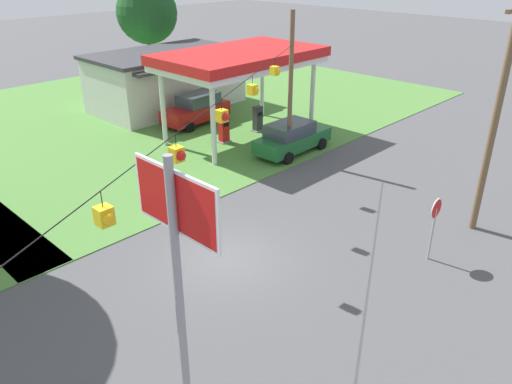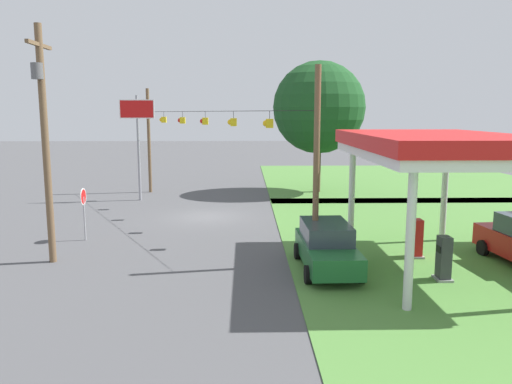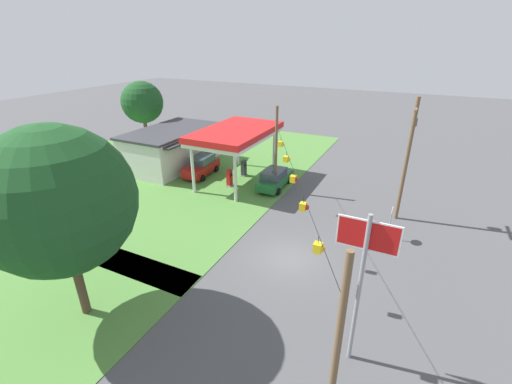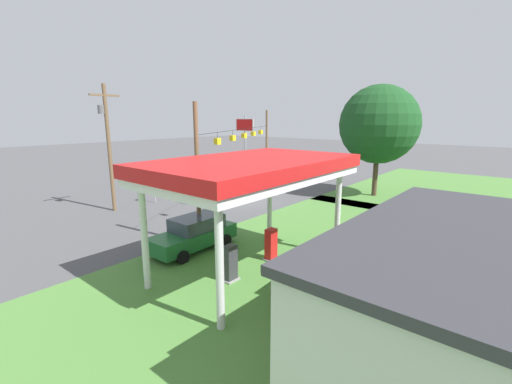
{
  "view_description": "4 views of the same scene",
  "coord_description": "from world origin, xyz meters",
  "views": [
    {
      "loc": [
        -10.45,
        -11.67,
        10.31
      ],
      "look_at": [
        2.33,
        0.71,
        1.74
      ],
      "focal_mm": 35.0,
      "sensor_mm": 36.0,
      "label": 1
    },
    {
      "loc": [
        28.52,
        2.23,
        5.99
      ],
      "look_at": [
        2.26,
        2.82,
        1.82
      ],
      "focal_mm": 35.0,
      "sensor_mm": 36.0,
      "label": 2
    },
    {
      "loc": [
        -17.36,
        -6.1,
        13.01
      ],
      "look_at": [
        2.69,
        3.7,
        2.86
      ],
      "focal_mm": 24.0,
      "sensor_mm": 36.0,
      "label": 3
    },
    {
      "loc": [
        21.24,
        19.03,
        6.97
      ],
      "look_at": [
        2.69,
        3.51,
        1.71
      ],
      "focal_mm": 24.0,
      "sensor_mm": 36.0,
      "label": 4
    }
  ],
  "objects": [
    {
      "name": "tree_west_verge",
      "position": [
        -9.0,
        7.76,
        6.39
      ],
      "size": [
        6.84,
        6.84,
        9.82
      ],
      "color": "#4C3828",
      "rests_on": "ground"
    },
    {
      "name": "fuel_pump_far",
      "position": [
        11.41,
        9.35,
        0.78
      ],
      "size": [
        0.71,
        0.56,
        1.64
      ],
      "color": "gray",
      "rests_on": "ground"
    },
    {
      "name": "ground_plane",
      "position": [
        0.0,
        0.0,
        0.0
      ],
      "size": [
        160.0,
        160.0,
        0.0
      ],
      "primitive_type": "plane",
      "color": "#4C4C4F"
    },
    {
      "name": "car_at_pumps_rear",
      "position": [
        9.75,
        13.35,
        1.02
      ],
      "size": [
        4.86,
        2.38,
        2.01
      ],
      "rotation": [
        0.0,
        0.0,
        3.22
      ],
      "color": "#AD1414",
      "rests_on": "ground"
    },
    {
      "name": "car_at_pumps_front",
      "position": [
        10.03,
        5.36,
        0.94
      ],
      "size": [
        4.92,
        2.18,
        1.82
      ],
      "rotation": [
        0.0,
        0.0,
        0.02
      ],
      "color": "#1E602D",
      "rests_on": "ground"
    },
    {
      "name": "fuel_pump_near",
      "position": [
        8.51,
        9.35,
        0.78
      ],
      "size": [
        0.71,
        0.56,
        1.64
      ],
      "color": "gray",
      "rests_on": "ground"
    },
    {
      "name": "tree_behind_station",
      "position": [
        14.12,
        24.47,
        5.85
      ],
      "size": [
        4.93,
        4.93,
        8.34
      ],
      "color": "#4C3828",
      "rests_on": "ground"
    },
    {
      "name": "stop_sign_overhead",
      "position": [
        -5.73,
        -5.05,
        5.2
      ],
      "size": [
        0.22,
        2.34,
        7.18
      ],
      "color": "gray",
      "rests_on": "ground"
    },
    {
      "name": "gas_station_canopy",
      "position": [
        9.96,
        9.35,
        4.71
      ],
      "size": [
        9.67,
        5.74,
        5.23
      ],
      "color": "silver",
      "rests_on": "ground"
    },
    {
      "name": "utility_pole_main",
      "position": [
        8.79,
        -5.59,
        5.24
      ],
      "size": [
        2.2,
        0.44,
        9.35
      ],
      "color": "brown",
      "rests_on": "ground"
    },
    {
      "name": "stop_sign_roadside",
      "position": [
        5.27,
        -5.37,
        1.81
      ],
      "size": [
        0.8,
        0.08,
        2.5
      ],
      "rotation": [
        0.0,
        0.0,
        3.14
      ],
      "color": "#99999E",
      "rests_on": "ground"
    },
    {
      "name": "gas_station_store",
      "position": [
        10.88,
        17.95,
        2.03
      ],
      "size": [
        10.59,
        6.64,
        4.02
      ],
      "color": "silver",
      "rests_on": "ground"
    },
    {
      "name": "signal_span_gantry",
      "position": [
        -0.0,
        -0.02,
        4.34
      ],
      "size": [
        18.96,
        10.24,
        7.8
      ],
      "color": "brown",
      "rests_on": "ground"
    },
    {
      "name": "grass_verge_station_corner",
      "position": [
        11.96,
        17.97,
        0.02
      ],
      "size": [
        36.0,
        28.0,
        0.04
      ],
      "primitive_type": "cube",
      "color": "#4C7F38",
      "rests_on": "ground"
    }
  ]
}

